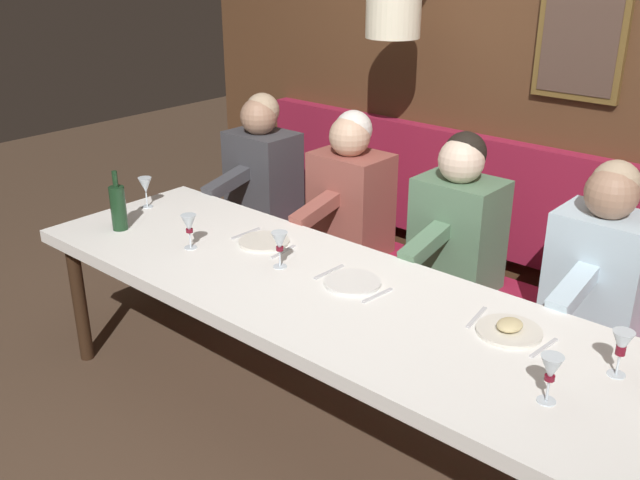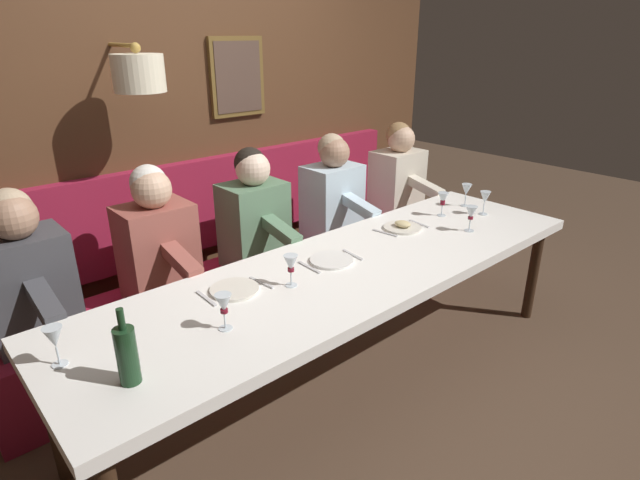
{
  "view_description": "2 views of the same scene",
  "coord_description": "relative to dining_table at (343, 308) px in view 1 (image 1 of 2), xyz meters",
  "views": [
    {
      "loc": [
        -2.0,
        -1.62,
        2.08
      ],
      "look_at": [
        0.05,
        0.17,
        0.92
      ],
      "focal_mm": 40.14,
      "sensor_mm": 36.0,
      "label": 1
    },
    {
      "loc": [
        -1.76,
        1.79,
        1.91
      ],
      "look_at": [
        0.05,
        0.17,
        0.92
      ],
      "focal_mm": 28.71,
      "sensor_mm": 36.0,
      "label": 2
    }
  ],
  "objects": [
    {
      "name": "diner_near",
      "position": [
        0.88,
        -0.7,
        0.13
      ],
      "size": [
        0.6,
        0.4,
        0.79
      ],
      "color": "silver",
      "rests_on": "banquette_bench"
    },
    {
      "name": "diner_far",
      "position": [
        0.88,
        0.68,
        0.13
      ],
      "size": [
        0.6,
        0.4,
        0.79
      ],
      "color": "#934C42",
      "rests_on": "banquette_bench"
    },
    {
      "name": "wine_glass_2",
      "position": [
        -0.1,
        0.84,
        0.17
      ],
      "size": [
        0.07,
        0.07,
        0.16
      ],
      "color": "silver",
      "rests_on": "dining_table"
    },
    {
      "name": "diner_farthest",
      "position": [
        0.88,
        1.36,
        0.13
      ],
      "size": [
        0.6,
        0.4,
        0.79
      ],
      "color": "#3D3D42",
      "rests_on": "banquette_bench"
    },
    {
      "name": "back_wall_panel",
      "position": [
        1.46,
        0.0,
        0.68
      ],
      "size": [
        0.59,
        4.55,
        2.9
      ],
      "color": "#51331E",
      "rests_on": "ground_plane"
    },
    {
      "name": "wine_glass_6",
      "position": [
        0.03,
        0.38,
        0.17
      ],
      "size": [
        0.07,
        0.07,
        0.16
      ],
      "color": "silver",
      "rests_on": "dining_table"
    },
    {
      "name": "ground_plane",
      "position": [
        0.0,
        0.0,
        -0.68
      ],
      "size": [
        12.0,
        12.0,
        0.0
      ],
      "primitive_type": "plane",
      "color": "#4C3828"
    },
    {
      "name": "wine_glass_4",
      "position": [
        0.1,
        1.45,
        0.17
      ],
      "size": [
        0.07,
        0.07,
        0.16
      ],
      "color": "silver",
      "rests_on": "dining_table"
    },
    {
      "name": "wine_bottle",
      "position": [
        -0.18,
        1.29,
        0.17
      ],
      "size": [
        0.08,
        0.08,
        0.3
      ],
      "color": "#19381E",
      "rests_on": "dining_table"
    },
    {
      "name": "banquette_bench",
      "position": [
        0.89,
        0.0,
        -0.46
      ],
      "size": [
        0.52,
        3.35,
        0.45
      ],
      "primitive_type": "cube",
      "color": "maroon",
      "rests_on": "ground_plane"
    },
    {
      "name": "dining_table",
      "position": [
        0.0,
        0.0,
        0.0
      ],
      "size": [
        0.9,
        3.15,
        0.74
      ],
      "color": "white",
      "rests_on": "ground_plane"
    },
    {
      "name": "place_setting_2",
      "position": [
        0.17,
        0.62,
        0.06
      ],
      "size": [
        0.24,
        0.32,
        0.01
      ],
      "color": "silver",
      "rests_on": "dining_table"
    },
    {
      "name": "place_setting_1",
      "position": [
        0.1,
        0.04,
        0.06
      ],
      "size": [
        0.24,
        0.32,
        0.01
      ],
      "color": "white",
      "rests_on": "dining_table"
    },
    {
      "name": "wine_glass_5",
      "position": [
        -0.14,
        -0.93,
        0.17
      ],
      "size": [
        0.07,
        0.07,
        0.16
      ],
      "color": "silver",
      "rests_on": "dining_table"
    },
    {
      "name": "diner_middle",
      "position": [
        0.88,
        0.01,
        0.13
      ],
      "size": [
        0.6,
        0.4,
        0.79
      ],
      "color": "#567A5B",
      "rests_on": "banquette_bench"
    },
    {
      "name": "place_setting_0",
      "position": [
        0.17,
        -0.64,
        0.07
      ],
      "size": [
        0.24,
        0.33,
        0.05
      ],
      "color": "silver",
      "rests_on": "dining_table"
    },
    {
      "name": "wine_glass_3",
      "position": [
        0.15,
        -1.04,
        0.17
      ],
      "size": [
        0.07,
        0.07,
        0.16
      ],
      "color": "silver",
      "rests_on": "dining_table"
    }
  ]
}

